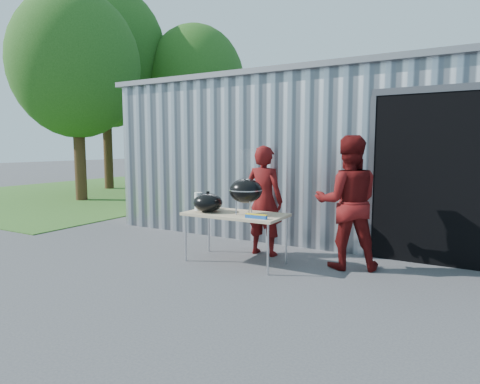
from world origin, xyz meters
The scene contains 14 objects.
ground centered at (0.00, 0.00, 0.00)m, with size 80.00×80.00×0.00m, color #404043.
building centered at (0.92, 4.59, 1.54)m, with size 8.20×6.20×3.10m.
grass_patch centered at (-9.00, 6.00, 0.01)m, with size 10.00×12.00×0.02m, color #2D591E.
tree_left centered at (-7.50, 4.00, 4.27)m, with size 3.96×3.96×6.57m.
tree_mid centered at (-9.50, 7.00, 5.31)m, with size 4.92×4.92×8.15m.
tree_far centered at (-6.50, 9.00, 4.32)m, with size 4.01×4.01×6.64m.
folding_table centered at (0.38, 0.38, 0.71)m, with size 1.50×0.75×0.75m.
kettle_grill centered at (0.56, 0.36, 1.16)m, with size 0.49×0.49×0.95m.
grill_lid centered at (-0.04, 0.28, 0.89)m, with size 0.44×0.44×0.32m.
paper_towels centered at (-0.25, 0.33, 0.89)m, with size 0.12×0.12×0.28m, color white.
white_tub centered at (-0.17, 0.55, 0.80)m, with size 0.20×0.15×0.10m, color white.
foil_box centered at (0.86, 0.13, 0.78)m, with size 0.32×0.05×0.06m.
person_cook centered at (0.55, 0.99, 0.88)m, with size 0.64×0.42×1.75m, color #5A0E0E.
person_bystander centered at (1.90, 0.94, 0.95)m, with size 0.92×0.72×1.89m, color #5A0E0E.
Camera 1 is at (3.34, -4.72, 1.74)m, focal length 30.00 mm.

